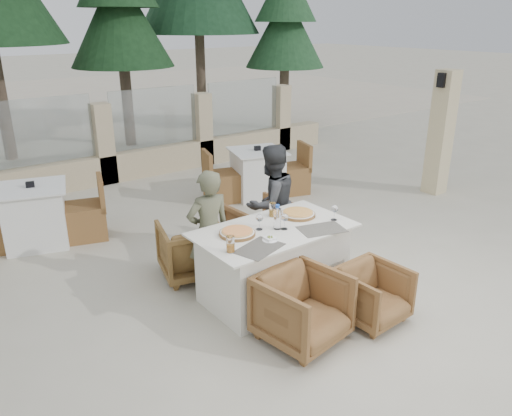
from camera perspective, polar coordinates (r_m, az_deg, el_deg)
ground at (r=5.39m, az=2.57°, el=-9.71°), size 80.00×80.00×0.00m
perimeter_wall_far at (r=9.09m, az=-17.09°, el=7.63°), size 10.00×0.34×1.60m
lantern_pillar at (r=8.68m, az=20.38°, el=8.02°), size 0.34×0.34×2.00m
pine_centre at (r=11.66m, az=-15.21°, el=19.02°), size 2.20×2.20×5.00m
pine_far_right at (r=13.17m, az=3.34°, el=18.71°), size 1.98×1.98×4.50m
dining_table at (r=5.16m, az=2.01°, el=-6.30°), size 1.60×0.90×0.77m
placemat_near_left at (r=4.58m, az=0.38°, el=-4.62°), size 0.52×0.42×0.00m
placemat_near_right at (r=5.02m, az=7.51°, el=-2.41°), size 0.52×0.41×0.00m
pizza_left at (r=4.85m, az=-2.15°, el=-2.84°), size 0.36×0.36×0.05m
pizza_right at (r=5.33m, az=4.83°, el=-0.65°), size 0.47×0.47×0.05m
water_bottle at (r=4.95m, az=2.46°, el=-1.02°), size 0.09×0.09×0.26m
wine_glass_centre at (r=4.94m, az=0.39°, el=-1.50°), size 0.09×0.09×0.18m
wine_glass_near at (r=4.96m, az=3.28°, el=-1.45°), size 0.08×0.08×0.18m
wine_glass_corner at (r=5.23m, az=8.95°, el=-0.43°), size 0.09×0.09×0.18m
beer_glass_left at (r=4.49m, az=-2.93°, el=-4.14°), size 0.09×0.09×0.15m
beer_glass_right at (r=5.28m, az=1.90°, el=-0.18°), size 0.08×0.08×0.15m
olive_dish at (r=4.73m, az=1.61°, el=-3.48°), size 0.13×0.13×0.04m
armchair_far_left at (r=5.66m, az=-7.41°, el=-4.72°), size 0.82×0.84×0.63m
armchair_far_right at (r=6.10m, az=0.62°, el=-2.35°), size 0.75×0.77×0.67m
armchair_near_left at (r=4.55m, az=5.33°, el=-11.32°), size 0.79×0.81×0.65m
armchair_near_right at (r=4.96m, az=13.17°, el=-9.59°), size 0.61×0.63×0.55m
diner_left at (r=5.20m, az=-5.41°, el=-2.74°), size 0.51×0.36×1.33m
diner_right at (r=5.84m, az=1.75°, el=0.48°), size 0.71×0.57×1.42m
bg_table_a at (r=6.95m, az=-23.90°, el=-0.82°), size 1.81×1.26×0.77m
bg_table_b at (r=8.10m, az=0.16°, el=3.96°), size 1.81×1.27×0.77m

